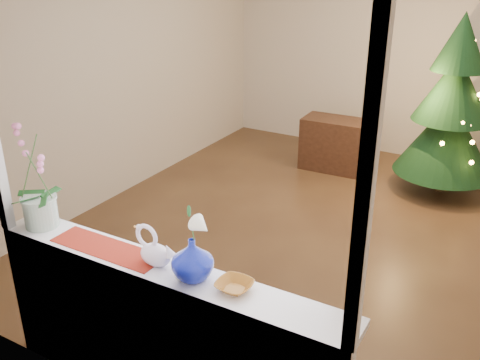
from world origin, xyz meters
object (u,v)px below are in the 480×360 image
object	(u,v)px
orchid_pot	(35,178)
paperweight	(181,274)
blue_vase	(192,256)
xmas_tree	(452,106)
swan	(155,247)
side_table	(337,145)
amber_dish	(234,287)

from	to	relation	value
orchid_pot	paperweight	xyz separation A→B (m)	(1.08, -0.06, -0.28)
blue_vase	xmas_tree	bearing A→B (deg)	81.72
orchid_pot	xmas_tree	bearing A→B (deg)	66.65
swan	side_table	distance (m)	4.04
paperweight	amber_dish	bearing A→B (deg)	11.87
paperweight	side_table	xyz separation A→B (m)	(-0.60, 4.01, -0.64)
swan	amber_dish	distance (m)	0.49
xmas_tree	blue_vase	bearing A→B (deg)	-98.28
swan	side_table	size ratio (longest dim) A/B	0.30
orchid_pot	xmas_tree	xyz separation A→B (m)	(1.70, 3.93, -0.27)
xmas_tree	amber_dish	bearing A→B (deg)	-94.94
amber_dish	swan	bearing A→B (deg)	-179.25
paperweight	xmas_tree	size ratio (longest dim) A/B	0.03
swan	xmas_tree	bearing A→B (deg)	87.81
blue_vase	swan	bearing A→B (deg)	177.20
amber_dish	paperweight	bearing A→B (deg)	-168.13
paperweight	swan	bearing A→B (deg)	165.16
swan	amber_dish	bearing A→B (deg)	10.35
orchid_pot	blue_vase	size ratio (longest dim) A/B	2.42
side_table	amber_dish	bearing A→B (deg)	-79.57
blue_vase	side_table	xyz separation A→B (m)	(-0.64, 3.97, -0.74)
blue_vase	amber_dish	size ratio (longest dim) A/B	1.69
orchid_pot	amber_dish	xyz separation A→B (m)	(1.36, 0.00, -0.30)
amber_dish	xmas_tree	size ratio (longest dim) A/B	0.08
orchid_pot	amber_dish	bearing A→B (deg)	0.08
orchid_pot	paperweight	distance (m)	1.11
swan	xmas_tree	size ratio (longest dim) A/B	0.13
amber_dish	side_table	size ratio (longest dim) A/B	0.18
amber_dish	xmas_tree	bearing A→B (deg)	85.06
amber_dish	side_table	xyz separation A→B (m)	(-0.88, 3.95, -0.62)
side_table	blue_vase	bearing A→B (deg)	-82.91
side_table	paperweight	bearing A→B (deg)	-83.66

